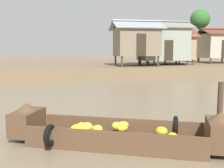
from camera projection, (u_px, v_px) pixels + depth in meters
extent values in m
plane|color=#7A6B51|center=(104.00, 107.00, 11.08)|extent=(300.00, 300.00, 0.00)
cube|color=#756047|center=(76.00, 66.00, 30.29)|extent=(160.00, 20.00, 0.88)
cube|color=brown|center=(116.00, 142.00, 6.66)|extent=(4.32, 2.79, 0.12)
cube|color=brown|center=(121.00, 126.00, 7.20)|extent=(3.86, 1.71, 0.39)
cube|color=brown|center=(111.00, 140.00, 6.06)|extent=(3.86, 1.71, 0.39)
cube|color=brown|center=(220.00, 134.00, 6.11)|extent=(0.93, 1.20, 0.61)
cone|color=brown|center=(221.00, 116.00, 6.06)|extent=(0.74, 0.74, 0.20)
cube|color=brown|center=(27.00, 122.00, 7.12)|extent=(0.93, 1.20, 0.61)
cone|color=brown|center=(27.00, 107.00, 7.07)|extent=(0.74, 0.74, 0.20)
cube|color=brown|center=(81.00, 129.00, 6.81)|extent=(0.63, 1.12, 0.05)
torus|color=black|center=(175.00, 126.00, 7.01)|extent=(0.32, 0.53, 0.52)
torus|color=black|center=(50.00, 136.00, 6.24)|extent=(0.32, 0.53, 0.52)
ellipsoid|color=yellow|center=(117.00, 126.00, 6.82)|extent=(0.35, 0.35, 0.20)
ellipsoid|color=yellow|center=(81.00, 127.00, 6.76)|extent=(0.34, 0.32, 0.22)
ellipsoid|color=yellow|center=(98.00, 129.00, 6.65)|extent=(0.31, 0.29, 0.21)
ellipsoid|color=yellow|center=(173.00, 138.00, 6.09)|extent=(0.32, 0.32, 0.24)
ellipsoid|color=yellow|center=(77.00, 129.00, 6.69)|extent=(0.39, 0.34, 0.23)
ellipsoid|color=yellow|center=(84.00, 130.00, 6.55)|extent=(0.38, 0.37, 0.22)
ellipsoid|color=gold|center=(123.00, 125.00, 6.96)|extent=(0.36, 0.27, 0.20)
ellipsoid|color=yellow|center=(123.00, 128.00, 6.76)|extent=(0.38, 0.36, 0.19)
ellipsoid|color=yellow|center=(80.00, 130.00, 6.62)|extent=(0.34, 0.34, 0.20)
ellipsoid|color=gold|center=(87.00, 127.00, 6.74)|extent=(0.36, 0.33, 0.23)
ellipsoid|color=yellow|center=(162.00, 131.00, 6.63)|extent=(0.39, 0.39, 0.21)
cylinder|color=#4C3826|center=(122.00, 62.00, 22.10)|extent=(0.16, 0.16, 0.88)
cylinder|color=#4C3826|center=(158.00, 61.00, 22.67)|extent=(0.16, 0.16, 0.88)
cylinder|color=#4C3826|center=(115.00, 60.00, 24.67)|extent=(0.16, 0.16, 0.88)
cylinder|color=#4C3826|center=(148.00, 60.00, 25.23)|extent=(0.16, 0.16, 0.88)
cube|color=#7A6B56|center=(136.00, 42.00, 23.46)|extent=(3.48, 3.03, 2.36)
cube|color=#2D2319|center=(141.00, 45.00, 22.00)|extent=(0.80, 0.04, 1.80)
cube|color=#9399A0|center=(139.00, 24.00, 22.55)|extent=(4.18, 2.01, 0.81)
cube|color=#9399A0|center=(134.00, 26.00, 24.03)|extent=(4.18, 2.01, 0.81)
cylinder|color=#4C3826|center=(147.00, 63.00, 23.87)|extent=(0.16, 0.16, 0.43)
cylinder|color=#4C3826|center=(187.00, 63.00, 24.57)|extent=(0.16, 0.16, 0.43)
cylinder|color=#4C3826|center=(139.00, 62.00, 26.26)|extent=(0.16, 0.16, 0.43)
cylinder|color=#4C3826|center=(176.00, 62.00, 26.95)|extent=(0.16, 0.16, 0.43)
cube|color=gray|center=(163.00, 44.00, 25.20)|extent=(4.18, 2.85, 2.98)
cube|color=#2D2319|center=(169.00, 50.00, 23.87)|extent=(0.80, 0.04, 1.80)
cube|color=gray|center=(166.00, 24.00, 24.29)|extent=(4.88, 1.92, 0.76)
cube|color=gray|center=(160.00, 26.00, 25.68)|extent=(4.88, 1.92, 0.76)
cylinder|color=#4C3826|center=(165.00, 62.00, 25.10)|extent=(0.16, 0.16, 0.48)
cylinder|color=#4C3826|center=(193.00, 62.00, 25.61)|extent=(0.16, 0.16, 0.48)
cylinder|color=#4C3826|center=(154.00, 61.00, 28.04)|extent=(0.16, 0.16, 0.48)
cylinder|color=#4C3826|center=(179.00, 61.00, 28.55)|extent=(0.16, 0.16, 0.48)
cube|color=#9E8460|center=(173.00, 47.00, 26.65)|extent=(3.16, 3.41, 2.28)
cube|color=#2D2319|center=(181.00, 50.00, 25.00)|extent=(0.80, 0.04, 1.80)
cube|color=brown|center=(177.00, 32.00, 25.63)|extent=(3.86, 2.19, 1.19)
cube|color=brown|center=(170.00, 33.00, 27.30)|extent=(3.86, 2.19, 1.19)
cylinder|color=#4C3826|center=(211.00, 61.00, 27.48)|extent=(0.16, 0.16, 0.55)
cylinder|color=#4C3826|center=(199.00, 60.00, 29.87)|extent=(0.16, 0.16, 0.55)
cylinder|color=#4C3826|center=(222.00, 60.00, 30.38)|extent=(0.16, 0.16, 0.55)
cube|color=#B2A893|center=(217.00, 46.00, 28.74)|extent=(3.21, 2.85, 2.48)
cube|color=brown|center=(222.00, 31.00, 27.86)|extent=(3.91, 1.93, 0.71)
cube|color=brown|center=(214.00, 32.00, 29.25)|extent=(3.91, 1.93, 0.71)
cylinder|color=brown|center=(199.00, 43.00, 30.38)|extent=(0.24, 0.24, 4.32)
sphere|color=#2D6628|center=(200.00, 19.00, 30.06)|extent=(2.12, 2.12, 2.12)
cylinder|color=#332D28|center=(140.00, 61.00, 23.99)|extent=(0.28, 0.28, 0.75)
cylinder|color=#384C70|center=(140.00, 54.00, 23.91)|extent=(0.34, 0.34, 0.60)
sphere|color=#9E7556|center=(140.00, 49.00, 23.86)|extent=(0.22, 0.22, 0.22)
cone|color=tan|center=(140.00, 47.00, 23.84)|extent=(0.44, 0.44, 0.14)
cylinder|color=#423323|center=(220.00, 110.00, 7.16)|extent=(0.14, 0.14, 1.46)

